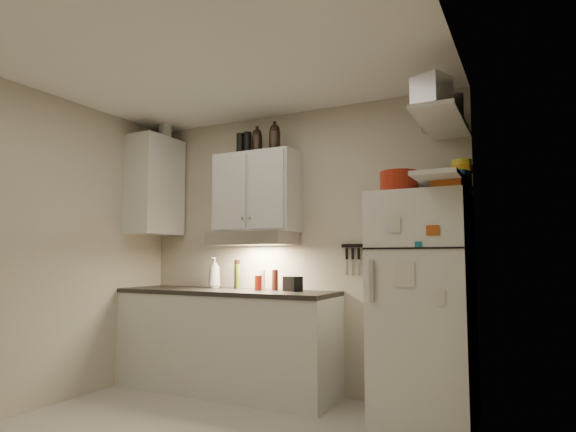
% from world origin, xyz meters
% --- Properties ---
extents(ceiling, '(3.20, 3.00, 0.02)m').
position_xyz_m(ceiling, '(0.00, 0.00, 2.61)').
color(ceiling, white).
rests_on(ceiling, ground).
extents(back_wall, '(3.20, 0.02, 2.60)m').
position_xyz_m(back_wall, '(0.00, 1.51, 1.30)').
color(back_wall, '#BEB7A2').
rests_on(back_wall, ground).
extents(left_wall, '(0.02, 3.00, 2.60)m').
position_xyz_m(left_wall, '(-1.61, 0.00, 1.30)').
color(left_wall, '#BEB7A2').
rests_on(left_wall, ground).
extents(right_wall, '(0.02, 3.00, 2.60)m').
position_xyz_m(right_wall, '(1.61, 0.00, 1.30)').
color(right_wall, '#BEB7A2').
rests_on(right_wall, ground).
extents(base_cabinet, '(2.10, 0.60, 0.88)m').
position_xyz_m(base_cabinet, '(-0.55, 1.20, 0.44)').
color(base_cabinet, silver).
rests_on(base_cabinet, floor).
extents(countertop, '(2.10, 0.62, 0.04)m').
position_xyz_m(countertop, '(-0.55, 1.20, 0.90)').
color(countertop, '#292623').
rests_on(countertop, base_cabinet).
extents(upper_cabinet, '(0.80, 0.33, 0.75)m').
position_xyz_m(upper_cabinet, '(-0.30, 1.33, 1.83)').
color(upper_cabinet, silver).
rests_on(upper_cabinet, back_wall).
extents(side_cabinet, '(0.33, 0.55, 1.00)m').
position_xyz_m(side_cabinet, '(-1.44, 1.20, 1.95)').
color(side_cabinet, silver).
rests_on(side_cabinet, left_wall).
extents(range_hood, '(0.76, 0.46, 0.12)m').
position_xyz_m(range_hood, '(-0.30, 1.27, 1.39)').
color(range_hood, silver).
rests_on(range_hood, back_wall).
extents(fridge, '(0.70, 0.68, 1.70)m').
position_xyz_m(fridge, '(1.25, 1.16, 0.85)').
color(fridge, white).
rests_on(fridge, floor).
extents(shelf_hi, '(0.30, 0.95, 0.03)m').
position_xyz_m(shelf_hi, '(1.45, 1.02, 2.20)').
color(shelf_hi, silver).
rests_on(shelf_hi, right_wall).
extents(shelf_lo, '(0.30, 0.95, 0.03)m').
position_xyz_m(shelf_lo, '(1.45, 1.02, 1.76)').
color(shelf_lo, silver).
rests_on(shelf_lo, right_wall).
extents(knife_strip, '(0.42, 0.02, 0.03)m').
position_xyz_m(knife_strip, '(0.70, 1.49, 1.32)').
color(knife_strip, black).
rests_on(knife_strip, back_wall).
extents(dutch_oven, '(0.36, 0.36, 0.16)m').
position_xyz_m(dutch_oven, '(1.12, 1.04, 1.78)').
color(dutch_oven, '#A02412').
rests_on(dutch_oven, fridge).
extents(book_stack, '(0.24, 0.28, 0.09)m').
position_xyz_m(book_stack, '(1.50, 0.95, 1.74)').
color(book_stack, '#B65116').
rests_on(book_stack, fridge).
extents(spice_jar, '(0.07, 0.07, 0.11)m').
position_xyz_m(spice_jar, '(1.25, 1.14, 1.76)').
color(spice_jar, silver).
rests_on(spice_jar, fridge).
extents(stock_pot, '(0.28, 0.28, 0.19)m').
position_xyz_m(stock_pot, '(1.37, 1.31, 2.31)').
color(stock_pot, silver).
rests_on(stock_pot, shelf_hi).
extents(tin_a, '(0.23, 0.22, 0.18)m').
position_xyz_m(tin_a, '(1.48, 0.99, 2.31)').
color(tin_a, '#AAAAAD').
rests_on(tin_a, shelf_hi).
extents(tin_b, '(0.27, 0.27, 0.20)m').
position_xyz_m(tin_b, '(1.44, 0.67, 2.32)').
color(tin_b, '#AAAAAD').
rests_on(tin_b, shelf_hi).
extents(bowl_teal, '(0.23, 0.23, 0.09)m').
position_xyz_m(bowl_teal, '(1.49, 1.33, 1.82)').
color(bowl_teal, '#187185').
rests_on(bowl_teal, shelf_lo).
extents(bowl_orange, '(0.19, 0.19, 0.06)m').
position_xyz_m(bowl_orange, '(1.54, 1.35, 1.90)').
color(bowl_orange, '#F4A117').
rests_on(bowl_orange, bowl_teal).
extents(bowl_yellow, '(0.15, 0.15, 0.05)m').
position_xyz_m(bowl_yellow, '(1.54, 1.35, 1.95)').
color(bowl_yellow, yellow).
rests_on(bowl_yellow, bowl_orange).
extents(plates, '(0.26, 0.26, 0.05)m').
position_xyz_m(plates, '(1.52, 1.01, 1.80)').
color(plates, '#187185').
rests_on(plates, shelf_lo).
extents(growler_a, '(0.10, 0.10, 0.23)m').
position_xyz_m(growler_a, '(-0.28, 1.29, 2.32)').
color(growler_a, black).
rests_on(growler_a, upper_cabinet).
extents(growler_b, '(0.13, 0.13, 0.25)m').
position_xyz_m(growler_b, '(-0.08, 1.28, 2.33)').
color(growler_b, black).
rests_on(growler_b, upper_cabinet).
extents(thermos_a, '(0.09, 0.09, 0.23)m').
position_xyz_m(thermos_a, '(-0.42, 1.35, 2.31)').
color(thermos_a, black).
rests_on(thermos_a, upper_cabinet).
extents(thermos_b, '(0.09, 0.09, 0.22)m').
position_xyz_m(thermos_b, '(-0.50, 1.35, 2.31)').
color(thermos_b, black).
rests_on(thermos_b, upper_cabinet).
extents(side_jar, '(0.17, 0.17, 0.18)m').
position_xyz_m(side_jar, '(-1.39, 1.28, 2.54)').
color(side_jar, silver).
rests_on(side_jar, side_cabinet).
extents(soap_bottle, '(0.14, 0.14, 0.33)m').
position_xyz_m(soap_bottle, '(-0.78, 1.34, 1.09)').
color(soap_bottle, silver).
rests_on(soap_bottle, countertop).
extents(pepper_mill, '(0.06, 0.06, 0.19)m').
position_xyz_m(pepper_mill, '(-0.09, 1.31, 1.01)').
color(pepper_mill, '#57241A').
rests_on(pepper_mill, countertop).
extents(oil_bottle, '(0.05, 0.05, 0.23)m').
position_xyz_m(oil_bottle, '(-0.51, 1.34, 1.04)').
color(oil_bottle, '#495F17').
rests_on(oil_bottle, countertop).
extents(vinegar_bottle, '(0.07, 0.07, 0.28)m').
position_xyz_m(vinegar_bottle, '(-0.52, 1.35, 1.06)').
color(vinegar_bottle, black).
rests_on(vinegar_bottle, countertop).
extents(clear_bottle, '(0.07, 0.07, 0.18)m').
position_xyz_m(clear_bottle, '(-0.25, 1.35, 1.01)').
color(clear_bottle, silver).
rests_on(clear_bottle, countertop).
extents(red_jar, '(0.08, 0.08, 0.14)m').
position_xyz_m(red_jar, '(-0.22, 1.23, 0.99)').
color(red_jar, '#A02412').
rests_on(red_jar, countertop).
extents(caddy, '(0.18, 0.15, 0.13)m').
position_xyz_m(caddy, '(0.10, 1.28, 0.98)').
color(caddy, black).
rests_on(caddy, countertop).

